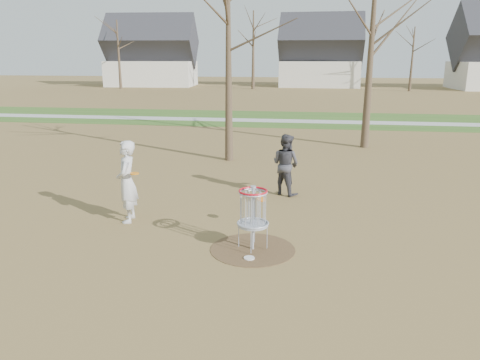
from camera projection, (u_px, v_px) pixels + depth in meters
name	position (u px, v px, depth m)	size (l,w,h in m)	color
ground	(253.00, 249.00, 9.87)	(160.00, 160.00, 0.00)	brown
green_band	(294.00, 119.00, 29.92)	(160.00, 8.00, 0.01)	#2D5119
footpath	(293.00, 121.00, 28.96)	(160.00, 1.50, 0.01)	#9E9E99
dirt_circle	(253.00, 249.00, 9.87)	(1.80, 1.80, 0.01)	#47331E
player_standing	(127.00, 182.00, 11.31)	(0.73, 0.48, 2.01)	silver
player_throwing	(286.00, 164.00, 13.59)	(0.87, 0.68, 1.79)	#3A393F
disc_grounded	(249.00, 258.00, 9.40)	(0.22, 0.22, 0.02)	silver
discs_in_play	(200.00, 187.00, 10.93)	(3.23, 0.36, 0.60)	orange
disc_golf_basket	(253.00, 208.00, 9.63)	(0.64, 0.64, 1.35)	#9EA3AD
bare_trees	(322.00, 39.00, 42.40)	(52.62, 44.98, 9.00)	#382B1E
houses_row	(339.00, 59.00, 58.52)	(56.51, 10.01, 7.26)	silver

